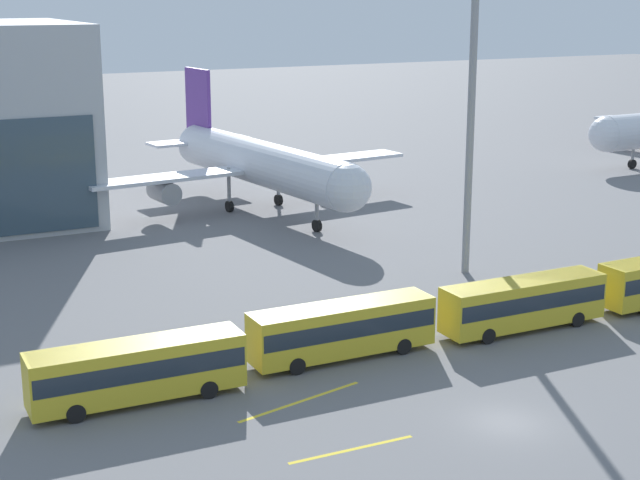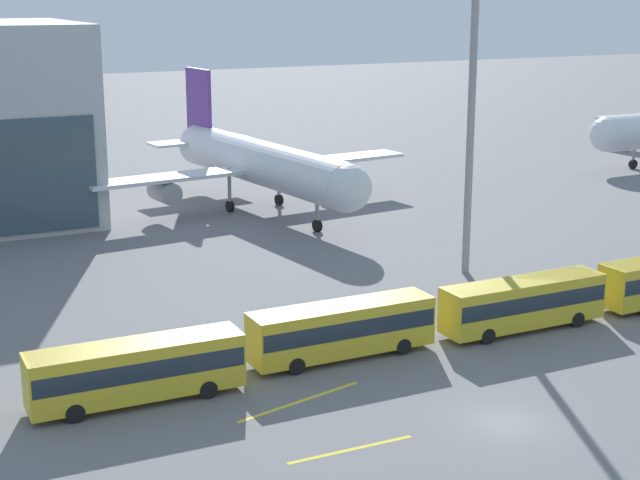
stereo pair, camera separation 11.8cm
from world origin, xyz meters
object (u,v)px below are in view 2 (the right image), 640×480
at_px(shuttle_bus_0, 136,368).
at_px(shuttle_bus_2, 523,301).
at_px(airliner_at_gate_far, 257,162).
at_px(shuttle_bus_1, 342,327).

distance_m(shuttle_bus_0, shuttle_bus_2, 25.42).
distance_m(airliner_at_gate_far, shuttle_bus_1, 41.34).
bearing_deg(shuttle_bus_2, airliner_at_gate_far, 91.99).
bearing_deg(shuttle_bus_2, shuttle_bus_0, -179.66).
height_order(airliner_at_gate_far, shuttle_bus_2, airliner_at_gate_far).
relative_size(airliner_at_gate_far, shuttle_bus_2, 3.05).
relative_size(shuttle_bus_0, shuttle_bus_2, 1.00).
bearing_deg(airliner_at_gate_far, shuttle_bus_0, -37.20).
bearing_deg(shuttle_bus_0, shuttle_bus_1, 4.99).
bearing_deg(shuttle_bus_1, shuttle_bus_2, -3.72).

